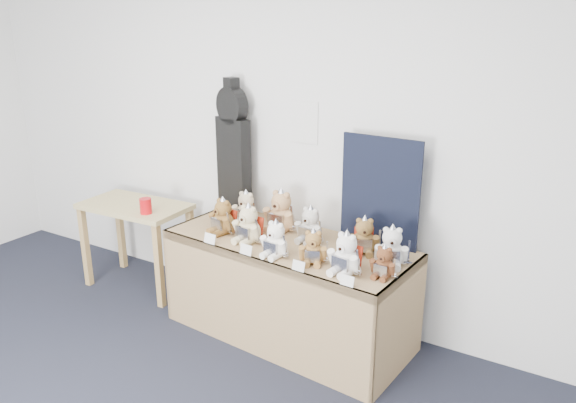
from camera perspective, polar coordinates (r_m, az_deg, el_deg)
The scene contains 21 objects.
room_shell at distance 4.01m, azimuth 1.70°, elevation 8.04°, with size 6.00×6.00×6.00m.
display_table at distance 3.86m, azimuth -0.60°, elevation -6.53°, with size 1.78×0.86×0.72m.
side_table at distance 4.77m, azimuth -15.21°, elevation -1.66°, with size 0.90×0.53×0.73m.
guitar_case at distance 4.28m, azimuth -5.57°, elevation 5.34°, with size 0.33×0.18×1.04m.
navy_board at distance 3.73m, azimuth 9.32°, elevation 0.98°, with size 0.55×0.02×0.74m, color black.
red_cup at distance 4.46m, azimuth -14.25°, elevation -0.44°, with size 0.09×0.09×0.12m, color red.
teddy_front_far_left at distance 3.99m, azimuth -6.64°, elevation -1.63°, with size 0.23×0.21×0.28m.
teddy_front_left at distance 3.81m, azimuth -4.05°, elevation -2.45°, with size 0.24×0.21×0.30m.
teddy_front_centre at distance 3.58m, azimuth -1.28°, elevation -3.99°, with size 0.22×0.18×0.27m.
teddy_front_right at distance 3.49m, azimuth 2.57°, elevation -4.77°, with size 0.20×0.19×0.24m.
teddy_front_far_right at distance 3.37m, azimuth 5.89°, elevation -5.45°, with size 0.24×0.21×0.29m.
teddy_front_end at distance 3.36m, azimuth 9.69°, elevation -6.19°, with size 0.18×0.14×0.22m.
teddy_back_left at distance 4.16m, azimuth -4.31°, elevation -0.74°, with size 0.22×0.18×0.27m.
teddy_back_centre_left at distance 3.99m, azimuth -0.75°, elevation -1.14°, with size 0.28×0.22×0.34m.
teddy_back_centre_right at distance 3.81m, azimuth 2.25°, elevation -2.52°, with size 0.23×0.19×0.28m.
teddy_back_right at distance 3.67m, azimuth 7.74°, elevation -3.61°, with size 0.22×0.21×0.27m.
teddy_back_end at distance 3.51m, azimuth 10.48°, elevation -4.68°, with size 0.24×0.22×0.28m.
entry_card_a at distance 3.83m, azimuth -7.95°, elevation -3.76°, with size 0.10×0.00×0.07m, color silver.
entry_card_b at distance 3.63m, azimuth -4.29°, elevation -4.91°, with size 0.09×0.00×0.07m, color silver.
entry_card_c at distance 3.41m, azimuth 1.08°, elevation -6.56°, with size 0.09×0.00×0.06m, color silver.
entry_card_d at distance 3.25m, azimuth 6.03°, elevation -8.00°, with size 0.09×0.00×0.06m, color silver.
Camera 1 is at (2.16, -0.95, 2.19)m, focal length 35.00 mm.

